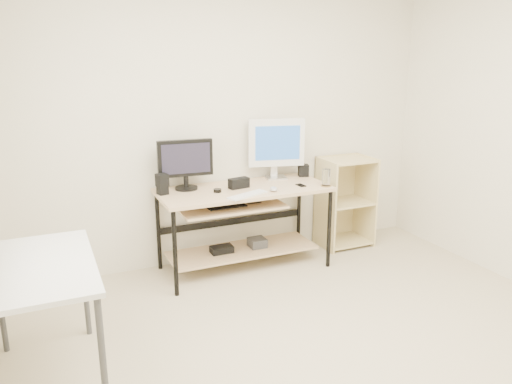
{
  "coord_description": "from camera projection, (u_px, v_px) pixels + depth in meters",
  "views": [
    {
      "loc": [
        -1.6,
        -2.24,
        1.88
      ],
      "look_at": [
        -0.04,
        1.3,
        0.81
      ],
      "focal_mm": 35.0,
      "sensor_mm": 36.0,
      "label": 1
    }
  ],
  "objects": [
    {
      "name": "desk",
      "position": [
        241.0,
        211.0,
        4.41
      ],
      "size": [
        1.5,
        0.65,
        0.75
      ],
      "color": "#D2B185",
      "rests_on": "ground"
    },
    {
      "name": "drinking_glass",
      "position": [
        326.0,
        177.0,
        4.4
      ],
      "size": [
        0.09,
        0.09,
        0.15
      ],
      "primitive_type": "cylinder",
      "rotation": [
        0.0,
        0.0,
        -0.23
      ],
      "color": "white",
      "rests_on": "coaster"
    },
    {
      "name": "coaster",
      "position": [
        326.0,
        186.0,
        4.42
      ],
      "size": [
        0.11,
        0.11,
        0.01
      ],
      "primitive_type": "cylinder",
      "rotation": [
        0.0,
        0.0,
        -0.23
      ],
      "color": "olive",
      "rests_on": "desk"
    },
    {
      "name": "side_table",
      "position": [
        39.0,
        278.0,
        2.79
      ],
      "size": [
        0.6,
        1.0,
        0.75
      ],
      "color": "silver",
      "rests_on": "ground"
    },
    {
      "name": "white_imac",
      "position": [
        276.0,
        144.0,
        4.61
      ],
      "size": [
        0.52,
        0.17,
        0.56
      ],
      "rotation": [
        0.0,
        0.0,
        -0.23
      ],
      "color": "silver",
      "rests_on": "desk"
    },
    {
      "name": "keyboard",
      "position": [
        248.0,
        195.0,
        4.12
      ],
      "size": [
        0.39,
        0.24,
        0.01
      ],
      "primitive_type": "cube",
      "rotation": [
        0.0,
        0.0,
        0.38
      ],
      "color": "silver",
      "rests_on": "desk"
    },
    {
      "name": "room",
      "position": [
        333.0,
        161.0,
        2.73
      ],
      "size": [
        4.01,
        4.01,
        2.62
      ],
      "color": "beige",
      "rests_on": "ground"
    },
    {
      "name": "audio_controller",
      "position": [
        161.0,
        185.0,
        4.17
      ],
      "size": [
        0.08,
        0.05,
        0.15
      ],
      "primitive_type": "cube",
      "rotation": [
        0.0,
        0.0,
        -0.01
      ],
      "color": "black",
      "rests_on": "desk"
    },
    {
      "name": "center_speaker",
      "position": [
        239.0,
        183.0,
        4.35
      ],
      "size": [
        0.19,
        0.11,
        0.09
      ],
      "primitive_type": "cube",
      "rotation": [
        0.0,
        0.0,
        0.17
      ],
      "color": "black",
      "rests_on": "desk"
    },
    {
      "name": "mouse",
      "position": [
        274.0,
        189.0,
        4.26
      ],
      "size": [
        0.1,
        0.12,
        0.04
      ],
      "primitive_type": "ellipsoid",
      "rotation": [
        0.0,
        0.0,
        -0.33
      ],
      "color": "#BBBBC1",
      "rests_on": "desk"
    },
    {
      "name": "shelf_unit",
      "position": [
        343.0,
        201.0,
        5.03
      ],
      "size": [
        0.5,
        0.4,
        0.9
      ],
      "color": "beige",
      "rests_on": "ground"
    },
    {
      "name": "speaker_right",
      "position": [
        303.0,
        170.0,
        4.77
      ],
      "size": [
        0.12,
        0.12,
        0.11
      ],
      "primitive_type": "cube",
      "rotation": [
        0.0,
        0.0,
        -0.34
      ],
      "color": "black",
      "rests_on": "desk"
    },
    {
      "name": "smartphone",
      "position": [
        301.0,
        185.0,
        4.44
      ],
      "size": [
        0.06,
        0.11,
        0.01
      ],
      "primitive_type": "cube",
      "rotation": [
        0.0,
        0.0,
        0.08
      ],
      "color": "black",
      "rests_on": "desk"
    },
    {
      "name": "black_monitor",
      "position": [
        185.0,
        161.0,
        4.26
      ],
      "size": [
        0.47,
        0.2,
        0.43
      ],
      "rotation": [
        0.0,
        0.0,
        -0.09
      ],
      "color": "black",
      "rests_on": "desk"
    },
    {
      "name": "volume_puck",
      "position": [
        217.0,
        191.0,
        4.23
      ],
      "size": [
        0.09,
        0.09,
        0.03
      ],
      "primitive_type": "cylinder",
      "rotation": [
        0.0,
        0.0,
        -0.3
      ],
      "color": "black",
      "rests_on": "desk"
    },
    {
      "name": "speaker_left",
      "position": [
        162.0,
        184.0,
        4.14
      ],
      "size": [
        0.11,
        0.11,
        0.17
      ],
      "rotation": [
        0.0,
        0.0,
        0.25
      ],
      "color": "black",
      "rests_on": "desk"
    }
  ]
}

